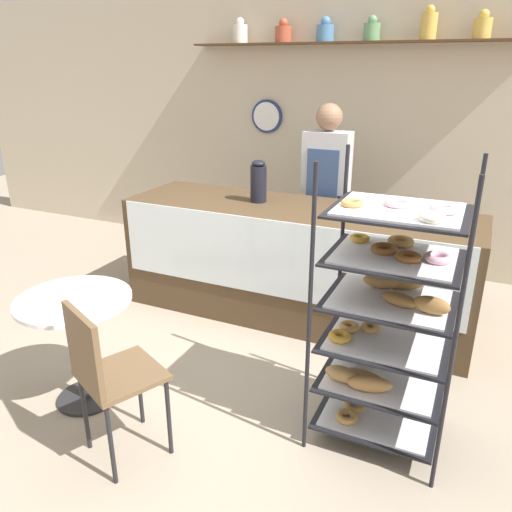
# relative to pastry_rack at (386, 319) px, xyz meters

# --- Properties ---
(ground_plane) EXTENTS (14.00, 14.00, 0.00)m
(ground_plane) POSITION_rel_pastry_rack_xyz_m (-0.94, 0.01, -0.74)
(ground_plane) COLOR gray
(back_wall) EXTENTS (10.00, 0.30, 2.70)m
(back_wall) POSITION_rel_pastry_rack_xyz_m (-0.94, 2.63, 0.63)
(back_wall) COLOR beige
(back_wall) RESTS_ON ground_plane
(display_counter) EXTENTS (2.79, 0.80, 0.93)m
(display_counter) POSITION_rel_pastry_rack_xyz_m (-0.94, 1.19, -0.27)
(display_counter) COLOR #4C3823
(display_counter) RESTS_ON ground_plane
(pastry_rack) EXTENTS (0.70, 0.56, 1.57)m
(pastry_rack) POSITION_rel_pastry_rack_xyz_m (0.00, 0.00, 0.00)
(pastry_rack) COLOR black
(pastry_rack) RESTS_ON ground_plane
(person_worker) EXTENTS (0.39, 0.23, 1.67)m
(person_worker) POSITION_rel_pastry_rack_xyz_m (-0.89, 1.79, 0.19)
(person_worker) COLOR #282833
(person_worker) RESTS_ON ground_plane
(cafe_table) EXTENTS (0.67, 0.67, 0.70)m
(cafe_table) POSITION_rel_pastry_rack_xyz_m (-1.71, -0.44, -0.21)
(cafe_table) COLOR #262628
(cafe_table) RESTS_ON ground_plane
(cafe_chair) EXTENTS (0.51, 0.51, 0.90)m
(cafe_chair) POSITION_rel_pastry_rack_xyz_m (-1.22, -0.76, -0.18)
(cafe_chair) COLOR black
(cafe_chair) RESTS_ON ground_plane
(coffee_carafe) EXTENTS (0.13, 0.13, 0.34)m
(coffee_carafe) POSITION_rel_pastry_rack_xyz_m (-1.28, 1.22, 0.35)
(coffee_carafe) COLOR black
(coffee_carafe) RESTS_ON display_counter
(donut_tray_counter) EXTENTS (0.45, 0.31, 0.05)m
(donut_tray_counter) POSITION_rel_pastry_rack_xyz_m (-0.28, 1.25, 0.21)
(donut_tray_counter) COLOR silver
(donut_tray_counter) RESTS_ON display_counter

